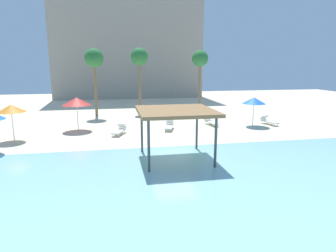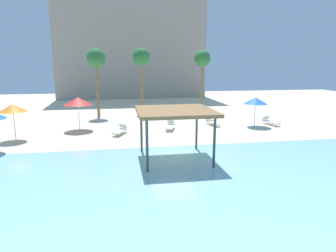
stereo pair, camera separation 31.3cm
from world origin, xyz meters
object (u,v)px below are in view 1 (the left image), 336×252
shade_pavilion (176,113)px  lounge_chair_3 (119,130)px  palm_tree_0 (200,60)px  palm_tree_2 (139,58)px  beach_umbrella_red_2 (77,101)px  lounge_chair_0 (268,121)px  beach_umbrella_blue_1 (254,101)px  lounge_chair_2 (211,121)px  palm_tree_1 (94,60)px  beach_umbrella_orange_0 (11,108)px  lounge_chair_1 (169,126)px

shade_pavilion → lounge_chair_3: size_ratio=2.09×
palm_tree_0 → shade_pavilion: bearing=-110.5°
palm_tree_2 → beach_umbrella_red_2: bearing=-126.0°
lounge_chair_0 → beach_umbrella_blue_1: bearing=-92.4°
lounge_chair_2 → palm_tree_1: palm_tree_1 is taller
beach_umbrella_orange_0 → beach_umbrella_red_2: beach_umbrella_red_2 is taller
shade_pavilion → palm_tree_0: 19.48m
beach_umbrella_orange_0 → palm_tree_1: size_ratio=0.37×
beach_umbrella_orange_0 → palm_tree_2: (9.97, 10.70, 3.63)m
beach_umbrella_red_2 → shade_pavilion: bearing=-54.9°
beach_umbrella_blue_1 → palm_tree_0: (-1.91, 10.10, 3.56)m
shade_pavilion → palm_tree_2: (-0.40, 17.00, 3.23)m
lounge_chair_2 → palm_tree_0: (1.60, 9.08, 5.45)m
palm_tree_0 → lounge_chair_3: bearing=-130.9°
beach_umbrella_orange_0 → lounge_chair_0: beach_umbrella_orange_0 is taller
lounge_chair_0 → lounge_chair_2: (-5.18, 0.71, 0.00)m
lounge_chair_2 → palm_tree_1: (-10.23, 6.39, 5.41)m
lounge_chair_0 → palm_tree_0: 11.77m
lounge_chair_0 → palm_tree_1: bearing=-127.5°
beach_umbrella_blue_1 → lounge_chair_2: 4.11m
lounge_chair_1 → palm_tree_0: bearing=167.2°
lounge_chair_0 → palm_tree_2: (-10.71, 8.79, 5.59)m
beach_umbrella_red_2 → lounge_chair_3: size_ratio=1.35×
beach_umbrella_red_2 → lounge_chair_3: 4.42m
palm_tree_0 → palm_tree_1: 12.13m
lounge_chair_1 → beach_umbrella_blue_1: bearing=107.3°
beach_umbrella_orange_0 → palm_tree_1: bearing=59.6°
beach_umbrella_blue_1 → beach_umbrella_red_2: bearing=176.1°
beach_umbrella_orange_0 → lounge_chair_2: size_ratio=1.30×
lounge_chair_0 → lounge_chair_1: same height
beach_umbrella_red_2 → palm_tree_1: bearing=79.5°
shade_pavilion → palm_tree_1: bearing=108.4°
lounge_chair_1 → palm_tree_2: 10.93m
beach_umbrella_red_2 → palm_tree_2: (5.87, 8.07, 3.55)m
lounge_chair_0 → lounge_chair_1: size_ratio=1.00×
lounge_chair_3 → palm_tree_1: 10.30m
beach_umbrella_blue_1 → lounge_chair_2: size_ratio=1.27×
lounge_chair_0 → palm_tree_0: (-3.58, 9.80, 5.45)m
shade_pavilion → lounge_chair_2: 10.57m
palm_tree_2 → shade_pavilion: bearing=-88.6°
lounge_chair_0 → lounge_chair_1: bearing=-99.7°
shade_pavilion → lounge_chair_2: bearing=60.1°
shade_pavilion → lounge_chair_3: (-2.97, 6.80, -2.36)m
beach_umbrella_red_2 → lounge_chair_3: beach_umbrella_red_2 is taller
lounge_chair_3 → shade_pavilion: bearing=45.1°
lounge_chair_3 → beach_umbrella_orange_0: bearing=-64.5°
palm_tree_1 → beach_umbrella_red_2: bearing=-100.5°
shade_pavilion → lounge_chair_0: shade_pavilion is taller
palm_tree_1 → lounge_chair_0: bearing=-24.8°
shade_pavilion → beach_umbrella_red_2: (-6.27, 8.93, -0.32)m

